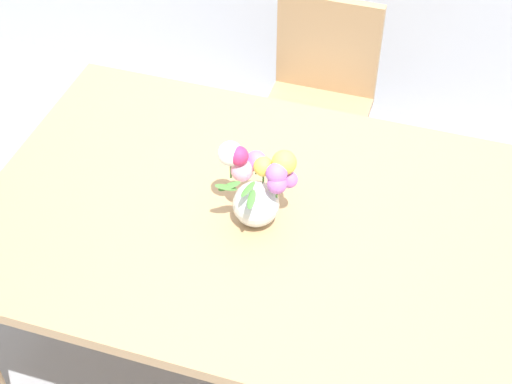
{
  "coord_description": "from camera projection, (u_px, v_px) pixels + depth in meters",
  "views": [
    {
      "loc": [
        0.44,
        -1.56,
        2.42
      ],
      "look_at": [
        -0.05,
        -0.02,
        0.85
      ],
      "focal_mm": 54.04,
      "sensor_mm": 36.0,
      "label": 1
    }
  ],
  "objects": [
    {
      "name": "dining_table",
      "position": [
        273.0,
        234.0,
        2.39
      ],
      "size": [
        1.81,
        1.14,
        0.73
      ],
      "color": "tan",
      "rests_on": "ground_plane"
    },
    {
      "name": "flower_vase",
      "position": [
        257.0,
        186.0,
        2.26
      ],
      "size": [
        0.24,
        0.22,
        0.25
      ],
      "color": "silver",
      "rests_on": "dining_table"
    },
    {
      "name": "ground_plane",
      "position": [
        271.0,
        354.0,
        2.85
      ],
      "size": [
        12.0,
        12.0,
        0.0
      ],
      "primitive_type": "plane",
      "color": "#939399"
    },
    {
      "name": "chair_far",
      "position": [
        319.0,
        95.0,
        3.13
      ],
      "size": [
        0.42,
        0.42,
        0.9
      ],
      "rotation": [
        0.0,
        0.0,
        3.14
      ],
      "color": "tan",
      "rests_on": "ground_plane"
    }
  ]
}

